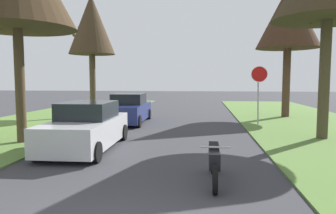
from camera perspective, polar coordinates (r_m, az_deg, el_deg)
name	(u,v)px	position (r m, az deg, el deg)	size (l,w,h in m)	color
stop_sign_far	(259,82)	(16.40, 16.37, 4.36)	(0.81, 0.42, 2.96)	#9EA0A5
street_tree_right_mid_b	(288,18)	(20.81, 21.25, 15.08)	(3.80, 3.80, 8.00)	#4D3627
street_tree_left_mid_b	(91,25)	(20.42, -13.89, 14.34)	(2.86, 2.86, 7.54)	#4C3E2C
parked_sedan_silver	(87,127)	(10.79, -14.71, -3.66)	(2.03, 4.44, 1.57)	#BCBCC1
parked_sedan_navy	(128,109)	(16.94, -7.28, -0.43)	(2.03, 4.44, 1.57)	navy
parked_motorcycle	(214,161)	(7.20, 8.45, -9.83)	(0.60, 2.05, 0.97)	black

